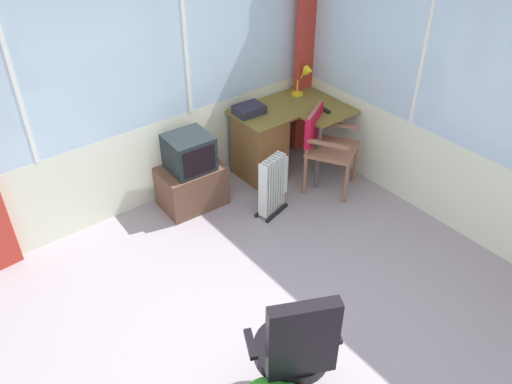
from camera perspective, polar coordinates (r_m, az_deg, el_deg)
name	(u,v)px	position (r m, az deg, el deg)	size (l,w,h in m)	color
ground	(274,357)	(4.15, 1.93, -17.57)	(5.67, 5.57, 0.06)	gray
north_window_panel	(111,87)	(4.89, -15.60, 11.03)	(4.67, 0.07, 2.71)	silver
east_window_panel	(496,106)	(4.82, 24.80, 8.57)	(0.07, 4.57, 2.71)	silver
curtain_corner	(306,42)	(5.94, 5.53, 16.06)	(0.27, 0.07, 2.61)	#B03225
desk	(263,143)	(5.70, 0.76, 5.36)	(1.14, 0.89, 0.77)	brown
desk_lamp	(306,76)	(5.88, 5.53, 12.51)	(0.22, 0.19, 0.34)	yellow
tv_remote	(325,110)	(5.63, 7.54, 8.91)	(0.04, 0.15, 0.02)	black
paper_tray	(249,110)	(5.51, -0.77, 9.01)	(0.30, 0.23, 0.09)	#252332
wooden_armchair	(322,138)	(5.49, 7.26, 5.84)	(0.66, 0.66, 0.89)	#905E45
office_chair	(296,348)	(3.36, 4.42, -16.60)	(0.63, 0.60, 1.12)	#B7B7BF
tv_on_stand	(191,175)	(5.30, -7.09, 1.85)	(0.66, 0.47, 0.81)	brown
space_heater	(273,185)	(5.19, 1.92, 0.82)	(0.41, 0.26, 0.64)	silver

